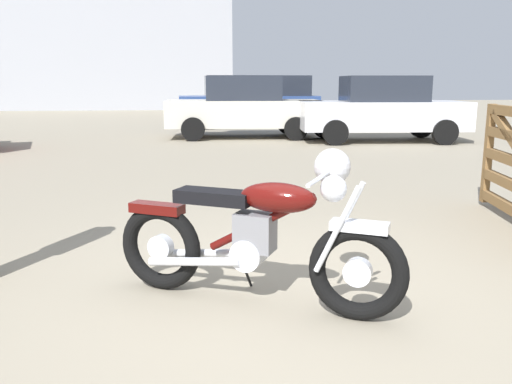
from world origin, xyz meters
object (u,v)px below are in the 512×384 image
object	(u,v)px
white_estate_far	(251,99)
vintage_motorcycle	(261,234)
blue_hatchback_right	(243,107)
pale_sedan_back	(382,109)

from	to	relation	value
white_estate_far	vintage_motorcycle	bearing A→B (deg)	82.36
vintage_motorcycle	white_estate_far	size ratio (longest dim) A/B	0.39
blue_hatchback_right	white_estate_far	size ratio (longest dim) A/B	0.92
blue_hatchback_right	pale_sedan_back	size ratio (longest dim) A/B	0.99
pale_sedan_back	white_estate_far	bearing A→B (deg)	124.45
blue_hatchback_right	white_estate_far	bearing A→B (deg)	-96.60
pale_sedan_back	white_estate_far	world-z (taller)	white_estate_far
vintage_motorcycle	pale_sedan_back	bearing A→B (deg)	93.86
vintage_motorcycle	blue_hatchback_right	bearing A→B (deg)	113.17
pale_sedan_back	white_estate_far	size ratio (longest dim) A/B	0.93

